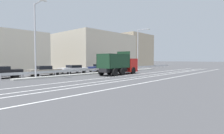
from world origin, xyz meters
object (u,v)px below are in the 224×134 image
object	(u,v)px
street_lamp_0	(36,37)
parked_car_2	(44,71)
parked_car_4	(100,68)
dump_truck	(122,66)
parked_car_3	(73,69)
street_lamp_1	(139,47)
median_road_sign	(123,65)
parked_car_1	(2,72)

from	to	relation	value
street_lamp_0	parked_car_2	bearing A→B (deg)	52.30
parked_car_4	street_lamp_0	bearing A→B (deg)	101.15
parked_car_2	parked_car_4	size ratio (longest dim) A/B	0.96
dump_truck	parked_car_4	xyz separation A→B (m)	(1.42, 6.51, -0.54)
parked_car_3	dump_truck	bearing A→B (deg)	-147.93
street_lamp_1	parked_car_4	xyz separation A→B (m)	(-7.53, 3.51, -3.94)
parked_car_3	street_lamp_0	bearing A→B (deg)	116.58
street_lamp_0	parked_car_3	world-z (taller)	street_lamp_0
median_road_sign	street_lamp_1	distance (m)	5.66
street_lamp_1	parked_car_2	size ratio (longest dim) A/B	1.89
dump_truck	parked_car_3	world-z (taller)	dump_truck
parked_car_3	parked_car_2	bearing A→B (deg)	95.42
median_road_sign	parked_car_1	size ratio (longest dim) A/B	0.57
street_lamp_0	parked_car_2	xyz separation A→B (m)	(2.58, 3.33, -4.13)
median_road_sign	street_lamp_0	distance (m)	16.66
dump_truck	parked_car_3	bearing A→B (deg)	-153.60
dump_truck	street_lamp_0	xyz separation A→B (m)	(-11.84, 2.92, 3.57)
street_lamp_1	parked_car_3	bearing A→B (deg)	164.18
median_road_sign	parked_car_1	bearing A→B (deg)	170.38
street_lamp_0	median_road_sign	bearing A→B (deg)	1.40
street_lamp_0	parked_car_4	xyz separation A→B (m)	(13.25, 3.58, -4.11)
median_road_sign	parked_car_1	xyz separation A→B (m)	(-18.79, 3.18, -0.50)
street_lamp_0	parked_car_2	size ratio (longest dim) A/B	1.97
parked_car_4	street_lamp_1	bearing A→B (deg)	-118.95
street_lamp_0	parked_car_4	size ratio (longest dim) A/B	1.90
median_road_sign	street_lamp_1	bearing A→B (deg)	-4.04
parked_car_2	parked_car_4	distance (m)	10.68
street_lamp_0	parked_car_1	size ratio (longest dim) A/B	2.02
parked_car_1	parked_car_4	bearing A→B (deg)	93.91
dump_truck	parked_car_3	distance (m)	7.93
dump_truck	parked_car_2	world-z (taller)	dump_truck
dump_truck	median_road_sign	distance (m)	5.54
parked_car_2	parked_car_3	xyz separation A→B (m)	(5.08, 0.47, -0.00)
dump_truck	parked_car_1	world-z (taller)	dump_truck
parked_car_1	parked_car_3	distance (m)	10.18
median_road_sign	parked_car_4	xyz separation A→B (m)	(-3.02, 3.19, -0.54)
dump_truck	parked_car_4	distance (m)	6.68
parked_car_3	street_lamp_1	bearing A→B (deg)	-105.63
parked_car_1	parked_car_4	distance (m)	15.77
street_lamp_1	parked_car_1	size ratio (longest dim) A/B	1.93
parked_car_1	parked_car_3	size ratio (longest dim) A/B	0.93
street_lamp_1	parked_car_2	xyz separation A→B (m)	(-18.21, 3.26, -3.96)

